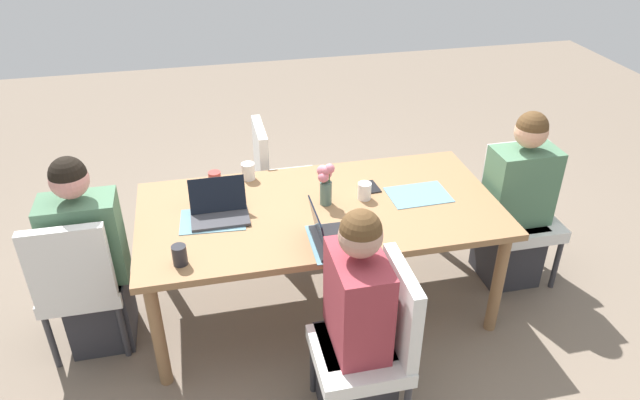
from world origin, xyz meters
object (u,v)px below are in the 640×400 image
person_head_left_left_far (91,265)px  laptop_head_left_left_far (219,210)px  laptop_near_left_near (330,236)px  coffee_mug_near_right (248,171)px  chair_near_left_near (375,339)px  chair_head_right_left_mid (518,206)px  chair_head_left_left_far (79,279)px  flower_vase (325,180)px  phone_black (372,187)px  coffee_mug_near_left (364,191)px  coffee_mug_centre_left (215,178)px  chair_far_right_near (278,177)px  person_near_left_near (357,329)px  coffee_mug_centre_right (180,255)px  person_head_right_left_mid (516,209)px  dining_table (320,217)px

person_head_left_left_far → laptop_head_left_left_far: size_ratio=3.73×
laptop_near_left_near → coffee_mug_near_right: (-0.34, 0.80, 0.01)m
chair_near_left_near → chair_head_right_left_mid: bearing=37.0°
chair_head_left_left_far → person_head_left_left_far: bearing=51.2°
flower_vase → phone_black: (0.32, 0.12, -0.15)m
flower_vase → laptop_near_left_near: flower_vase is taller
coffee_mug_near_left → coffee_mug_centre_left: bearing=156.8°
chair_head_left_left_far → phone_black: chair_head_left_left_far is taller
coffee_mug_near_right → chair_head_right_left_mid: bearing=-11.2°
laptop_near_left_near → flower_vase: bearing=80.4°
person_head_left_left_far → coffee_mug_centre_left: (0.73, 0.41, 0.24)m
coffee_mug_centre_left → coffee_mug_near_left: bearing=-23.2°
coffee_mug_near_left → coffee_mug_near_right: bearing=148.7°
person_head_left_left_far → chair_far_right_near: 1.44m
flower_vase → person_head_left_left_far: bearing=-178.3°
laptop_head_left_left_far → person_near_left_near: bearing=-55.2°
chair_near_left_near → coffee_mug_near_left: size_ratio=8.79×
chair_near_left_near → phone_black: chair_near_left_near is taller
coffee_mug_centre_left → chair_head_left_left_far: bearing=-148.8°
chair_head_left_left_far → coffee_mug_centre_right: size_ratio=8.44×
chair_head_left_left_far → chair_far_right_near: same height
coffee_mug_near_left → person_head_right_left_mid: bearing=-1.3°
coffee_mug_centre_right → coffee_mug_near_left: bearing=20.9°
chair_head_right_left_mid → coffee_mug_near_right: 1.77m
laptop_near_left_near → coffee_mug_centre_right: (-0.77, -0.01, 0.01)m
flower_vase → coffee_mug_centre_right: (-0.84, -0.41, -0.10)m
coffee_mug_centre_right → chair_near_left_near: bearing=-29.5°
dining_table → chair_near_left_near: 0.88m
flower_vase → coffee_mug_near_right: 0.57m
person_head_right_left_mid → phone_black: bearing=171.5°
dining_table → person_near_left_near: (0.00, -0.81, -0.13)m
chair_near_left_near → chair_head_left_left_far: (-1.44, 0.79, 0.00)m
coffee_mug_near_left → coffee_mug_centre_left: 0.93m
person_head_right_left_mid → coffee_mug_near_left: 1.04m
person_head_right_left_mid → coffee_mug_centre_right: 2.14m
dining_table → flower_vase: flower_vase is taller
coffee_mug_near_left → coffee_mug_centre_right: coffee_mug_centre_right is taller
chair_near_left_near → chair_head_right_left_mid: 1.59m
chair_far_right_near → coffee_mug_near_left: (0.40, -0.78, 0.28)m
laptop_near_left_near → person_head_left_left_far: bearing=164.1°
dining_table → laptop_near_left_near: size_ratio=6.51×
person_near_left_near → chair_head_left_left_far: person_near_left_near is taller
chair_head_right_left_mid → coffee_mug_centre_right: 2.22m
person_head_left_left_far → coffee_mug_near_right: 1.07m
person_near_left_near → coffee_mug_near_left: bearing=71.9°
person_head_right_left_mid → laptop_head_left_left_far: 1.88m
coffee_mug_near_left → coffee_mug_centre_right: bearing=-159.1°
coffee_mug_near_left → coffee_mug_near_right: coffee_mug_near_right is taller
person_near_left_near → chair_head_left_left_far: bearing=151.9°
person_near_left_near → person_head_left_left_far: 1.54m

